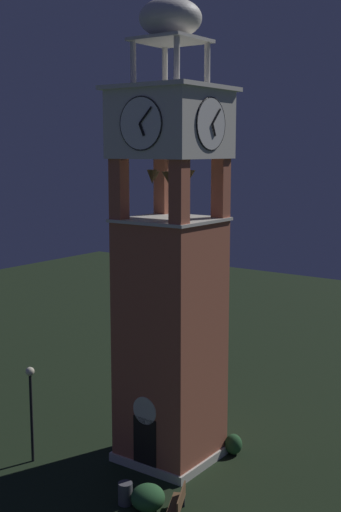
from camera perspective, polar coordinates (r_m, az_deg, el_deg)
The scene contains 7 objects.
ground at distance 28.64m, azimuth 0.00°, elevation -16.79°, with size 80.00×80.00×0.00m, color black.
clock_tower at distance 26.24m, azimuth -0.00°, elevation -1.85°, with size 3.98×3.98×18.29m.
park_bench at distance 24.36m, azimuth 0.61°, elevation -20.47°, with size 1.09×1.63×0.95m.
lamp_post at distance 27.75m, azimuth -11.87°, elevation -11.70°, with size 0.36×0.36×3.97m.
trash_bin at distance 25.21m, azimuth -3.89°, elevation -19.62°, with size 0.52×0.52×0.80m, color #4C4C51.
shrub_near_entry at distance 28.79m, azimuth 5.41°, elevation -15.75°, with size 0.72×0.72×0.86m, color #28562D.
shrub_left_of_tower at distance 24.80m, azimuth -1.95°, elevation -19.97°, with size 1.20×1.20×0.91m, color #28562D.
Camera 1 is at (15.13, -20.85, 12.51)m, focal length 46.72 mm.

